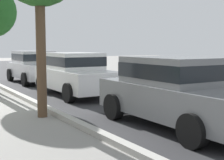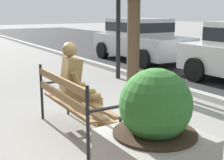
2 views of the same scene
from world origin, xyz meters
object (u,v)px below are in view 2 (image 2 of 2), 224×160
concrete_planter (155,138)px  parked_car_silver (140,38)px  bronze_statue_seated (81,88)px  park_bench (71,99)px

concrete_planter → parked_car_silver: (-6.96, 4.96, 0.29)m
concrete_planter → bronze_statue_seated: bearing=177.2°
parked_car_silver → concrete_planter: bearing=-35.5°
park_bench → parked_car_silver: (-5.17, 5.08, 0.30)m
bronze_statue_seated → concrete_planter: (1.89, -0.09, -0.11)m
park_bench → parked_car_silver: 7.25m
bronze_statue_seated → concrete_planter: 1.90m
concrete_planter → parked_car_silver: bearing=144.5°
concrete_planter → parked_car_silver: size_ratio=0.31×
bronze_statue_seated → parked_car_silver: bearing=136.1°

